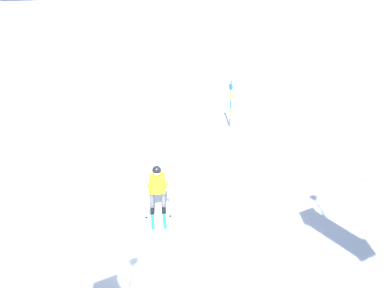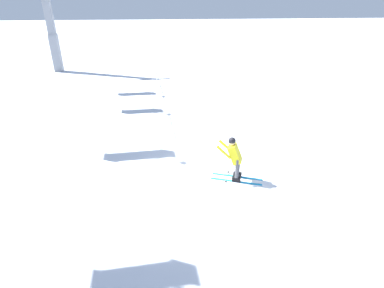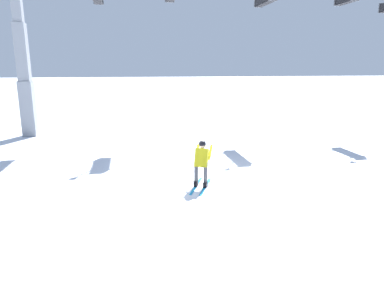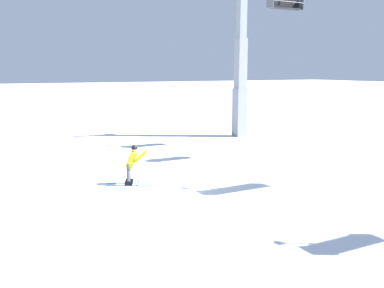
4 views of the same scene
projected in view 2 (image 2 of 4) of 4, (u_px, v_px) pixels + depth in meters
name	position (u px, v px, depth m)	size (l,w,h in m)	color
ground_plane	(206.00, 183.00, 9.60)	(260.00, 260.00, 0.00)	white
skier_carving_main	(234.00, 156.00, 9.47)	(1.14, 1.71, 1.64)	#198CCC
lift_tower_far	(50.00, 21.00, 24.26)	(0.69, 2.39, 9.91)	gray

